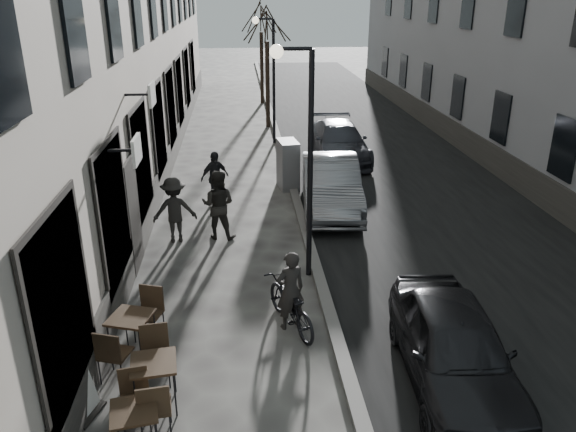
{
  "coord_description": "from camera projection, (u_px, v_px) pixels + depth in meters",
  "views": [
    {
      "loc": [
        -1.48,
        -5.36,
        6.08
      ],
      "look_at": [
        -0.55,
        5.17,
        1.8
      ],
      "focal_mm": 35.0,
      "sensor_mm": 36.0,
      "label": 1
    }
  ],
  "objects": [
    {
      "name": "streetlamp_far",
      "position": [
        269.0,
        67.0,
        22.77
      ],
      "size": [
        0.9,
        0.28,
        5.09
      ],
      "color": "black",
      "rests_on": "ground"
    },
    {
      "name": "streetlamp_near",
      "position": [
        302.0,
        140.0,
        11.69
      ],
      "size": [
        0.9,
        0.28,
        5.09
      ],
      "color": "black",
      "rests_on": "ground"
    },
    {
      "name": "road",
      "position": [
        374.0,
        153.0,
        22.44
      ],
      "size": [
        7.3,
        60.0,
        0.0
      ],
      "primitive_type": "cube",
      "color": "black",
      "rests_on": "ground"
    },
    {
      "name": "bicycle",
      "position": [
        290.0,
        305.0,
        10.71
      ],
      "size": [
        1.26,
        1.97,
        0.98
      ],
      "primitive_type": "imported",
      "rotation": [
        0.0,
        0.0,
        3.5
      ],
      "color": "black",
      "rests_on": "ground"
    },
    {
      "name": "bistro_set_a",
      "position": [
        136.0,
        427.0,
        7.74
      ],
      "size": [
        0.73,
        1.6,
        0.92
      ],
      "rotation": [
        0.0,
        0.0,
        0.18
      ],
      "color": "#2F1F15",
      "rests_on": "ground"
    },
    {
      "name": "car_near",
      "position": [
        454.0,
        347.0,
        9.12
      ],
      "size": [
        1.88,
        4.11,
        1.37
      ],
      "primitive_type": "imported",
      "rotation": [
        0.0,
        0.0,
        -0.07
      ],
      "color": "black",
      "rests_on": "ground"
    },
    {
      "name": "sign_board",
      "position": [
        80.0,
        392.0,
        8.47
      ],
      "size": [
        0.54,
        0.68,
        1.06
      ],
      "rotation": [
        0.0,
        0.0,
        -0.33
      ],
      "color": "black",
      "rests_on": "ground"
    },
    {
      "name": "cyclist_rider",
      "position": [
        290.0,
        290.0,
        10.59
      ],
      "size": [
        0.68,
        0.56,
        1.6
      ],
      "primitive_type": "imported",
      "rotation": [
        0.0,
        0.0,
        3.5
      ],
      "color": "black",
      "rests_on": "ground"
    },
    {
      "name": "bistro_set_b",
      "position": [
        155.0,
        380.0,
        8.62
      ],
      "size": [
        0.76,
        1.72,
        0.99
      ],
      "rotation": [
        0.0,
        0.0,
        0.12
      ],
      "color": "#2F1F15",
      "rests_on": "ground"
    },
    {
      "name": "kerb",
      "position": [
        283.0,
        154.0,
        22.12
      ],
      "size": [
        0.25,
        60.0,
        0.12
      ],
      "primitive_type": "cube",
      "color": "slate",
      "rests_on": "ground"
    },
    {
      "name": "bistro_set_c",
      "position": [
        132.0,
        332.0,
        9.8
      ],
      "size": [
        0.96,
        1.75,
        1.0
      ],
      "rotation": [
        0.0,
        0.0,
        -0.31
      ],
      "color": "#2F1F15",
      "rests_on": "ground"
    },
    {
      "name": "utility_cabinet",
      "position": [
        288.0,
        164.0,
        18.26
      ],
      "size": [
        0.71,
        1.11,
        1.57
      ],
      "primitive_type": "cube",
      "rotation": [
        0.0,
        0.0,
        0.13
      ],
      "color": "slate",
      "rests_on": "ground"
    },
    {
      "name": "pedestrian_far",
      "position": [
        215.0,
        177.0,
        16.94
      ],
      "size": [
        1.0,
        0.84,
        1.61
      ],
      "primitive_type": "imported",
      "rotation": [
        0.0,
        0.0,
        0.58
      ],
      "color": "black",
      "rests_on": "ground"
    },
    {
      "name": "tree_far",
      "position": [
        261.0,
        17.0,
        30.52
      ],
      "size": [
        2.4,
        2.4,
        5.7
      ],
      "color": "black",
      "rests_on": "ground"
    },
    {
      "name": "pedestrian_near",
      "position": [
        218.0,
        205.0,
        14.48
      ],
      "size": [
        1.04,
        0.9,
        1.83
      ],
      "primitive_type": "imported",
      "rotation": [
        0.0,
        0.0,
        2.88
      ],
      "color": "black",
      "rests_on": "ground"
    },
    {
      "name": "tree_near",
      "position": [
        267.0,
        24.0,
        24.98
      ],
      "size": [
        2.4,
        2.4,
        5.7
      ],
      "color": "black",
      "rests_on": "ground"
    },
    {
      "name": "car_mid",
      "position": [
        331.0,
        184.0,
        16.5
      ],
      "size": [
        1.97,
        4.7,
        1.51
      ],
      "primitive_type": "imported",
      "rotation": [
        0.0,
        0.0,
        -0.08
      ],
      "color": "gray",
      "rests_on": "ground"
    },
    {
      "name": "car_far",
      "position": [
        339.0,
        142.0,
        21.39
      ],
      "size": [
        1.93,
        4.74,
        1.37
      ],
      "primitive_type": "imported",
      "rotation": [
        0.0,
        0.0,
        0.0
      ],
      "color": "#383A42",
      "rests_on": "ground"
    },
    {
      "name": "pedestrian_mid",
      "position": [
        175.0,
        210.0,
        14.29
      ],
      "size": [
        1.19,
        0.78,
        1.72
      ],
      "primitive_type": "imported",
      "rotation": [
        0.0,
        0.0,
        3.28
      ],
      "color": "black",
      "rests_on": "ground"
    }
  ]
}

